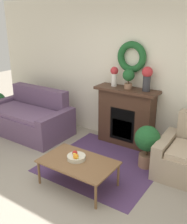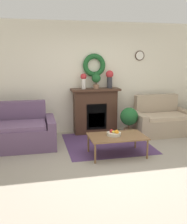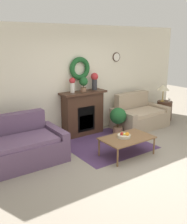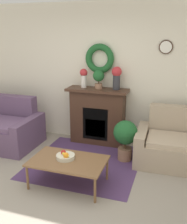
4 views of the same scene
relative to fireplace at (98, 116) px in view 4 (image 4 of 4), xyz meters
The scene contains 11 objects.
ground_plane 2.22m from the fireplace, 90.64° to the right, with size 16.00×16.00×0.00m, color gray.
floor_rug 1.05m from the fireplace, 86.41° to the right, with size 1.80×1.78×0.01m.
wall_back 0.82m from the fireplace, 96.04° to the left, with size 6.80×0.19×2.70m.
fireplace is the anchor object (origin of this frame).
loveseat_right 1.66m from the fireplace, 13.91° to the right, with size 1.50×0.94×0.92m.
coffee_table 1.61m from the fireplace, 88.02° to the right, with size 1.08×0.68×0.39m.
fruit_bowl 1.58m from the fireplace, 89.94° to the right, with size 0.27×0.27×0.12m.
vase_on_mantel_left 0.82m from the fireplace, behind, with size 0.15×0.15×0.36m.
vase_on_mantel_right 0.88m from the fireplace, ahead, with size 0.19×0.19×0.43m.
potted_plant_on_mantel 0.77m from the fireplace, 35.73° to the right, with size 0.22×0.22×0.36m.
potted_plant_floor_by_loveseat 0.90m from the fireplace, 40.34° to the right, with size 0.42×0.42×0.72m.
Camera 4 is at (1.48, -2.56, 2.15)m, focal length 42.00 mm.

